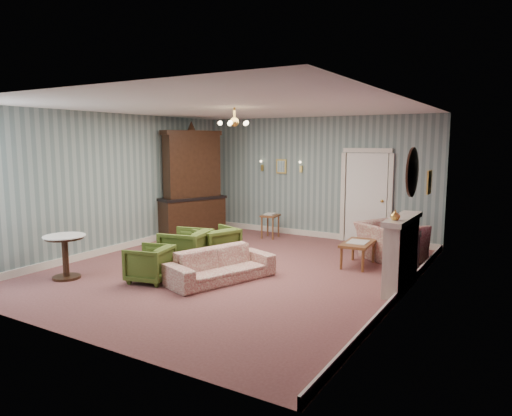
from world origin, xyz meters
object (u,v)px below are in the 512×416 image
Objects in this scene: olive_chair_a at (150,262)px; dresser at (192,182)px; olive_chair_b at (186,247)px; fireplace at (401,253)px; olive_chair_c at (215,243)px; sofa_chintz at (221,260)px; pedestal_table at (65,257)px; wingback_chair at (391,235)px; side_table_black at (408,250)px; coffee_table at (358,254)px.

dresser is (-1.66, 3.22, 1.03)m from olive_chair_a.
olive_chair_b is 3.77m from fireplace.
olive_chair_c is (0.23, 0.59, -0.01)m from olive_chair_b.
olive_chair_c is at bearing 158.44° from olive_chair_a.
sofa_chintz is 2.91m from fireplace.
olive_chair_a is 0.83× the size of olive_chair_b.
olive_chair_c reaches higher than sofa_chintz.
dresser reaches higher than pedestal_table.
wingback_chair is (2.82, 1.95, 0.11)m from olive_chair_c.
pedestal_table is (-4.81, -3.73, 0.04)m from side_table_black.
dresser reaches higher than olive_chair_a.
sofa_chintz is at bearing -157.79° from fireplace.
pedestal_table is at bearing 75.24° from wingback_chair.
wingback_chair reaches higher than sofa_chintz.
wingback_chair is 0.41× the size of dresser.
coffee_table is (2.64, 2.74, -0.10)m from olive_chair_a.
olive_chair_c reaches higher than pedestal_table.
olive_chair_c is 1.17m from sofa_chintz.
side_table_black is (5.13, -0.09, -1.03)m from dresser.
side_table_black is (3.47, 3.13, -0.00)m from olive_chair_a.
coffee_table is at bearing -154.86° from side_table_black.
side_table_black is at bearing 37.77° from pedestal_table.
olive_chair_a is 0.95m from olive_chair_b.
olive_chair_a is 0.36× the size of sofa_chintz.
olive_chair_c is 0.86× the size of coffee_table.
pedestal_table is (-3.99, -3.34, 0.15)m from coffee_table.
dresser is at bearing 164.52° from fireplace.
olive_chair_b is at bearing -0.90° from olive_chair_c.
wingback_chair is at bearing 125.70° from olive_chair_a.
coffee_table is at bearing 136.91° from olive_chair_c.
olive_chair_c is at bearing 67.03° from wingback_chair.
olive_chair_b is 1.04× the size of olive_chair_c.
olive_chair_a is 4.08m from fireplace.
pedestal_table reaches higher than sofa_chintz.
dresser is 3.04× the size of coffee_table.
olive_chair_b is at bearing 72.13° from wingback_chair.
wingback_chair is (2.06, 2.84, 0.13)m from sofa_chintz.
fireplace is (5.34, -1.48, -0.79)m from dresser.
sofa_chintz is at bearing -128.24° from coffee_table.
olive_chair_a is 4.67m from side_table_black.
olive_chair_c is 1.16× the size of side_table_black.
olive_chair_c is 2.72m from dresser.
sofa_chintz is at bearing 28.08° from pedestal_table.
olive_chair_a is at bearing 142.81° from sofa_chintz.
pedestal_table is (-4.40, -4.09, -0.12)m from wingback_chair.
fireplace is 1.42m from side_table_black.
olive_chair_b is (0.00, 0.94, 0.07)m from olive_chair_a.
pedestal_table is (-1.35, -0.60, 0.04)m from olive_chair_a.
fireplace is at bearing 90.89° from olive_chair_b.
coffee_table is (-1.04, 1.00, -0.35)m from fireplace.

